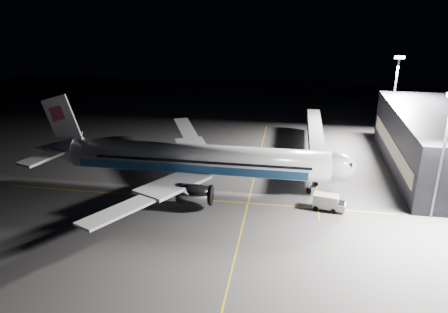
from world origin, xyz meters
The scene contains 14 objects.
ground centered at (0.00, 0.00, 0.00)m, with size 200.00×200.00×0.00m, color #4C4C4F.
guide_line_main centered at (10.00, 0.00, 0.01)m, with size 0.25×80.00×0.01m, color gold.
guide_line_cross centered at (0.00, -6.00, 0.01)m, with size 70.00×0.25×0.01m, color gold.
guide_line_side centered at (22.00, 10.00, 0.01)m, with size 0.25×40.00×0.01m, color gold.
airliner centered at (-1.08, 0.00, 5.16)m, with size 61.48×54.22×16.64m.
terminal centered at (45.98, 14.00, 6.00)m, with size 18.12×40.00×12.00m.
jet_bridge centered at (22.00, 18.06, 4.58)m, with size 3.60×34.40×6.30m.
floodlight_mast_north centered at (40.00, 31.99, 12.37)m, with size 2.40×0.68×20.70m.
floodlight_mast_south centered at (40.00, -6.01, 12.37)m, with size 2.40×0.67×20.70m.
service_truck centered at (23.59, -6.21, 1.45)m, with size 5.62×3.12×2.72m.
baggage_tug centered at (-5.97, 16.02, 0.89)m, with size 2.72×2.20×1.94m.
safety_cone_a centered at (-5.97, 4.00, 0.29)m, with size 0.39×0.39×0.58m, color orange.
safety_cone_b centered at (-1.32, 12.28, 0.27)m, with size 0.35×0.35×0.53m, color orange.
safety_cone_c centered at (5.68, 8.40, 0.33)m, with size 0.44×0.44×0.66m, color orange.
Camera 1 is at (16.74, -73.51, 34.80)m, focal length 35.00 mm.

